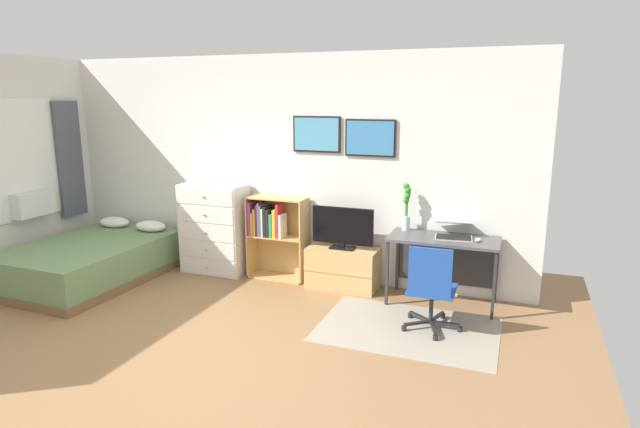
# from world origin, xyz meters

# --- Properties ---
(ground_plane) EXTENTS (7.20, 7.20, 0.00)m
(ground_plane) POSITION_xyz_m (0.00, 0.00, 0.00)
(ground_plane) COLOR #936B44
(wall_back_with_posters) EXTENTS (6.12, 0.09, 2.70)m
(wall_back_with_posters) POSITION_xyz_m (0.01, 2.43, 1.36)
(wall_back_with_posters) COLOR silver
(wall_back_with_posters) RESTS_ON ground_plane
(area_rug) EXTENTS (1.70, 1.20, 0.01)m
(area_rug) POSITION_xyz_m (1.86, 1.31, 0.00)
(area_rug) COLOR #9E937F
(area_rug) RESTS_ON ground_plane
(bed) EXTENTS (1.42, 2.06, 0.60)m
(bed) POSITION_xyz_m (-2.08, 1.35, 0.24)
(bed) COLOR brown
(bed) RESTS_ON ground_plane
(dresser) EXTENTS (0.82, 0.46, 1.14)m
(dresser) POSITION_xyz_m (-0.81, 2.15, 0.57)
(dresser) COLOR white
(dresser) RESTS_ON ground_plane
(bookshelf) EXTENTS (0.73, 0.30, 1.02)m
(bookshelf) POSITION_xyz_m (-0.02, 2.22, 0.61)
(bookshelf) COLOR tan
(bookshelf) RESTS_ON ground_plane
(tv_stand) EXTENTS (0.82, 0.41, 0.48)m
(tv_stand) POSITION_xyz_m (0.90, 2.17, 0.24)
(tv_stand) COLOR tan
(tv_stand) RESTS_ON ground_plane
(television) EXTENTS (0.73, 0.16, 0.49)m
(television) POSITION_xyz_m (0.90, 2.15, 0.72)
(television) COLOR black
(television) RESTS_ON tv_stand
(desk) EXTENTS (1.15, 0.56, 0.74)m
(desk) POSITION_xyz_m (2.06, 2.17, 0.60)
(desk) COLOR #4C4C4F
(desk) RESTS_ON ground_plane
(office_chair) EXTENTS (0.56, 0.58, 0.86)m
(office_chair) POSITION_xyz_m (2.06, 1.33, 0.46)
(office_chair) COLOR #232326
(office_chair) RESTS_ON ground_plane
(laptop) EXTENTS (0.43, 0.45, 0.17)m
(laptop) POSITION_xyz_m (2.14, 2.18, 0.81)
(laptop) COLOR #B7B7BC
(laptop) RESTS_ON desk
(computer_mouse) EXTENTS (0.06, 0.10, 0.03)m
(computer_mouse) POSITION_xyz_m (2.41, 2.07, 0.76)
(computer_mouse) COLOR silver
(computer_mouse) RESTS_ON desk
(bamboo_vase) EXTENTS (0.09, 0.09, 0.53)m
(bamboo_vase) POSITION_xyz_m (1.61, 2.27, 1.01)
(bamboo_vase) COLOR silver
(bamboo_vase) RESTS_ON desk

